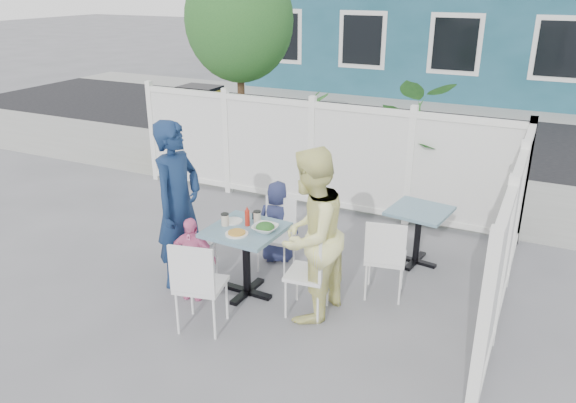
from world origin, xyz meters
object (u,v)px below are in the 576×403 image
at_px(main_table, 246,243).
at_px(woman, 310,236).
at_px(chair_right, 315,267).
at_px(toddler, 192,258).
at_px(utility_cabinet, 202,122).
at_px(chair_near, 197,280).
at_px(chair_back, 278,228).
at_px(spare_table, 419,222).
at_px(man, 178,205).
at_px(boy, 278,222).
at_px(chair_left, 188,236).

distance_m(main_table, woman, 0.82).
bearing_deg(chair_right, toddler, 94.67).
height_order(utility_cabinet, chair_near, utility_cabinet).
bearing_deg(chair_right, chair_near, 125.07).
bearing_deg(utility_cabinet, chair_back, -46.17).
distance_m(main_table, spare_table, 2.12).
bearing_deg(spare_table, chair_back, -151.19).
relative_size(chair_right, woman, 0.52).
bearing_deg(spare_table, man, -145.04).
distance_m(man, boy, 1.26).
relative_size(chair_near, woman, 0.54).
bearing_deg(woman, utility_cabinet, -130.37).
xyz_separation_m(spare_table, woman, (-0.71, -1.59, 0.34)).
xyz_separation_m(main_table, toddler, (-0.49, -0.30, -0.15)).
relative_size(chair_right, man, 0.49).
bearing_deg(boy, main_table, 71.91).
bearing_deg(chair_near, main_table, 73.32).
bearing_deg(spare_table, chair_near, -123.43).
height_order(main_table, man, man).
bearing_deg(chair_right, woman, 118.81).
bearing_deg(utility_cabinet, chair_right, -45.80).
distance_m(main_table, chair_near, 0.82).
distance_m(woman, toddler, 1.35).
xyz_separation_m(chair_near, man, (-0.73, 0.75, 0.37)).
distance_m(spare_table, man, 2.80).
bearing_deg(toddler, chair_back, 51.46).
xyz_separation_m(man, boy, (0.74, 0.93, -0.43)).
bearing_deg(utility_cabinet, boy, -45.67).
bearing_deg(man, utility_cabinet, 31.06).
distance_m(main_table, boy, 0.86).
relative_size(chair_left, toddler, 0.98).
distance_m(spare_table, chair_left, 2.70).
height_order(spare_table, man, man).
bearing_deg(spare_table, utility_cabinet, 151.03).
xyz_separation_m(chair_back, man, (-0.81, -0.79, 0.44)).
relative_size(chair_back, man, 0.45).
xyz_separation_m(chair_back, toddler, (-0.51, -1.01, -0.03)).
distance_m(chair_right, man, 1.66).
bearing_deg(chair_left, chair_near, 33.62).
height_order(main_table, chair_near, chair_near).
relative_size(man, toddler, 2.03).
distance_m(chair_left, chair_back, 1.05).
bearing_deg(boy, chair_back, 97.39).
bearing_deg(man, chair_back, -46.22).
height_order(man, boy, man).
xyz_separation_m(boy, toddler, (-0.44, -1.15, -0.04)).
bearing_deg(main_table, chair_near, -94.27).
relative_size(spare_table, woman, 0.42).
height_order(chair_right, chair_back, chair_right).
height_order(main_table, chair_right, chair_right).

